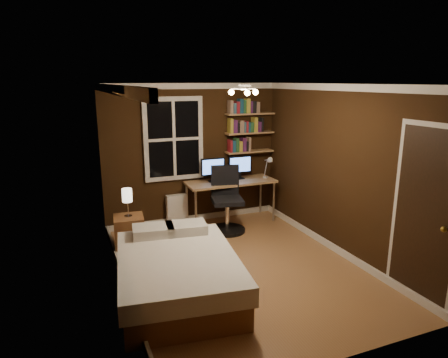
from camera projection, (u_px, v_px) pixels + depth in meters
name	position (u px, v px, depth m)	size (l,w,h in m)	color
floor	(240.00, 267.00, 5.60)	(4.20, 4.20, 0.00)	#99623D
wall_back	(192.00, 154.00, 7.19)	(3.20, 0.04, 2.50)	black
wall_left	(117.00, 193.00, 4.72)	(0.04, 4.20, 2.50)	black
wall_right	(339.00, 171.00, 5.88)	(0.04, 4.20, 2.50)	black
ceiling	(241.00, 84.00, 5.00)	(3.20, 4.20, 0.02)	white
window	(174.00, 139.00, 6.96)	(1.06, 0.06, 1.46)	silver
door	(424.00, 218.00, 4.54)	(0.03, 0.82, 2.05)	black
door_knob	(444.00, 229.00, 4.26)	(0.06, 0.06, 0.06)	gold
ceiling_fixture	(245.00, 92.00, 4.93)	(0.44, 0.44, 0.18)	beige
bookshelf_lower	(249.00, 151.00, 7.47)	(0.92, 0.22, 0.03)	#AE8154
books_row_lower	(250.00, 145.00, 7.44)	(0.42, 0.16, 0.23)	maroon
bookshelf_middle	(250.00, 133.00, 7.39)	(0.92, 0.22, 0.03)	#AE8154
books_row_middle	(250.00, 126.00, 7.36)	(0.66, 0.16, 0.23)	navy
bookshelf_upper	(250.00, 114.00, 7.30)	(0.92, 0.22, 0.03)	#AE8154
books_row_upper	(250.00, 107.00, 7.27)	(0.54, 0.16, 0.23)	#26592A
bed	(178.00, 273.00, 4.82)	(1.62, 2.08, 0.65)	brown
nightstand	(129.00, 234.00, 6.08)	(0.44, 0.44, 0.55)	brown
bedside_lamp	(128.00, 203.00, 5.96)	(0.15, 0.15, 0.43)	#F0E3C8
radiator	(177.00, 210.00, 7.20)	(0.37, 0.13, 0.55)	silver
desk	(231.00, 184.00, 7.25)	(1.63, 0.61, 0.77)	#AE8154
monitor_left	(213.00, 170.00, 7.14)	(0.45, 0.12, 0.43)	black
monitor_right	(240.00, 167.00, 7.33)	(0.45, 0.12, 0.43)	black
desk_lamp	(268.00, 167.00, 7.34)	(0.14, 0.32, 0.44)	silver
office_chair	(227.00, 206.00, 6.87)	(0.62, 0.62, 1.13)	black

